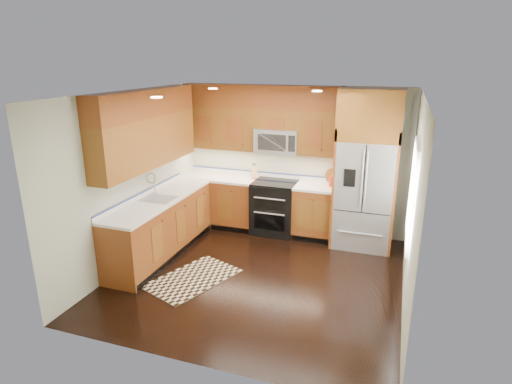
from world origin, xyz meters
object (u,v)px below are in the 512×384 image
(refrigerator, at_px, (366,170))
(rug, at_px, (193,278))
(utensil_crock, at_px, (333,179))
(range, at_px, (275,208))
(knife_block, at_px, (254,172))

(refrigerator, relative_size, rug, 2.01)
(refrigerator, xyz_separation_m, utensil_crock, (-0.55, 0.12, -0.24))
(range, xyz_separation_m, refrigerator, (1.55, -0.04, 0.83))
(range, bearing_deg, refrigerator, -1.40)
(knife_block, bearing_deg, refrigerator, -5.34)
(utensil_crock, bearing_deg, rug, -127.01)
(range, xyz_separation_m, rug, (-0.61, -2.05, -0.46))
(refrigerator, height_order, rug, refrigerator)
(range, distance_m, refrigerator, 1.76)
(knife_block, distance_m, utensil_crock, 1.44)
(refrigerator, distance_m, knife_block, 2.01)
(rug, bearing_deg, utensil_crock, 74.17)
(range, relative_size, utensil_crock, 2.58)
(rug, bearing_deg, range, 94.55)
(knife_block, height_order, utensil_crock, utensil_crock)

